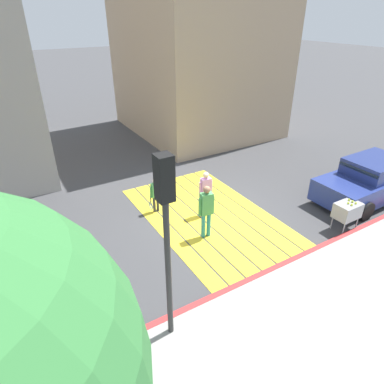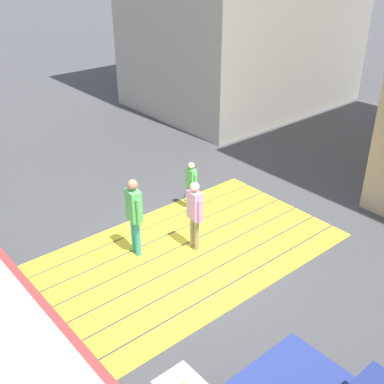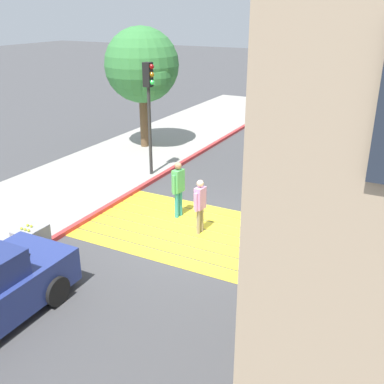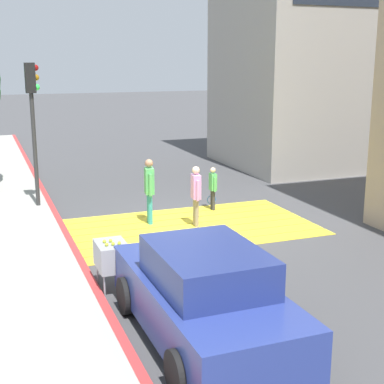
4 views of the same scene
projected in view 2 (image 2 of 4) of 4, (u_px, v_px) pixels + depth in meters
ground_plane at (191, 251)px, 10.51m from camera, size 120.00×120.00×0.00m
crosswalk_stripes at (191, 251)px, 10.50m from camera, size 6.40×3.80×0.01m
curb_painted at (52, 316)px, 8.62m from camera, size 0.16×40.00×0.13m
pedestrian_adult_lead at (134, 212)px, 9.96m from camera, size 0.28×0.51×1.77m
pedestrian_adult_trailing at (195, 211)px, 10.16m from camera, size 0.25×0.47×1.62m
pedestrian_child_with_racket at (191, 183)px, 11.79m from camera, size 0.28×0.39×1.28m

